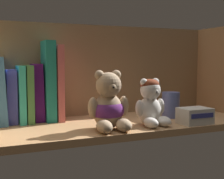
% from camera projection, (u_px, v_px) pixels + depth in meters
% --- Properties ---
extents(shelf_board, '(0.83, 0.31, 0.02)m').
position_uv_depth(shelf_board, '(119.00, 125.00, 0.95)').
color(shelf_board, tan).
rests_on(shelf_board, ground).
extents(shelf_back_panel, '(0.85, 0.01, 0.33)m').
position_uv_depth(shelf_back_panel, '(100.00, 73.00, 1.08)').
color(shelf_back_panel, olive).
rests_on(shelf_back_panel, ground).
extents(book_2, '(0.03, 0.15, 0.20)m').
position_uv_depth(book_2, '(0.00, 90.00, 0.92)').
color(book_2, teal).
rests_on(book_2, shelf_board).
extents(book_3, '(0.03, 0.11, 0.16)m').
position_uv_depth(book_3, '(11.00, 96.00, 0.94)').
color(book_3, '#474BB3').
rests_on(book_3, shelf_board).
extents(book_4, '(0.02, 0.14, 0.17)m').
position_uv_depth(book_4, '(20.00, 94.00, 0.95)').
color(book_4, '#32B6A6').
rests_on(book_4, shelf_board).
extents(book_5, '(0.02, 0.14, 0.17)m').
position_uv_depth(book_5, '(28.00, 93.00, 0.96)').
color(book_5, '#458243').
rests_on(book_5, shelf_board).
extents(book_6, '(0.03, 0.09, 0.18)m').
position_uv_depth(book_6, '(37.00, 92.00, 0.97)').
color(book_6, '#50136C').
rests_on(book_6, shelf_board).
extents(book_7, '(0.03, 0.13, 0.25)m').
position_uv_depth(book_7, '(47.00, 81.00, 0.98)').
color(book_7, '#1C7F73').
rests_on(book_7, shelf_board).
extents(book_8, '(0.02, 0.14, 0.24)m').
position_uv_depth(book_8, '(57.00, 83.00, 0.99)').
color(book_8, '#C25C5C').
rests_on(book_8, shelf_board).
extents(teddy_bear_larger, '(0.12, 0.12, 0.16)m').
position_uv_depth(teddy_bear_larger, '(109.00, 106.00, 0.84)').
color(teddy_bear_larger, tan).
rests_on(teddy_bear_larger, shelf_board).
extents(teddy_bear_smaller, '(0.10, 0.10, 0.14)m').
position_uv_depth(teddy_bear_smaller, '(151.00, 103.00, 0.90)').
color(teddy_bear_smaller, white).
rests_on(teddy_bear_smaller, shelf_board).
extents(pillar_candle, '(0.06, 0.06, 0.08)m').
position_uv_depth(pillar_candle, '(171.00, 105.00, 1.03)').
color(pillar_candle, '#4C5B99').
rests_on(pillar_candle, shelf_board).
extents(small_product_box, '(0.09, 0.07, 0.05)m').
position_uv_depth(small_product_box, '(195.00, 116.00, 0.92)').
color(small_product_box, silver).
rests_on(small_product_box, shelf_board).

